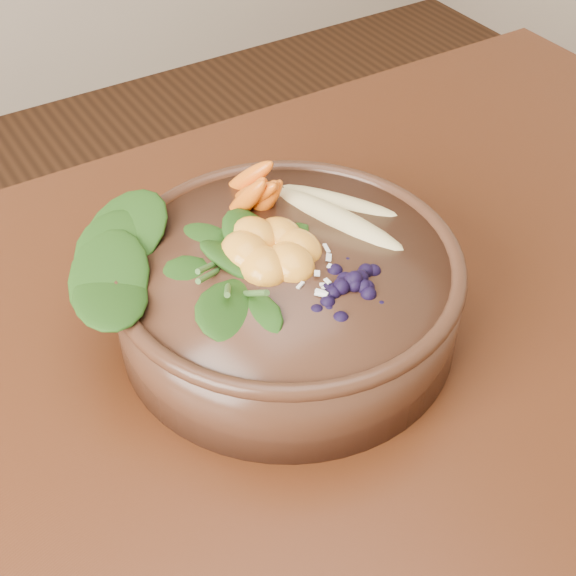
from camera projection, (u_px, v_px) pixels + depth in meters
name	position (u px, v px, depth m)	size (l,w,h in m)	color
dining_table	(227.00, 481.00, 0.77)	(1.60, 0.90, 0.75)	#331C0C
stoneware_bowl	(288.00, 296.00, 0.76)	(0.32, 0.32, 0.09)	#4E2E1D
kale_heap	(194.00, 242.00, 0.71)	(0.21, 0.19, 0.05)	#244F14
carrot_cluster	(248.00, 161.00, 0.77)	(0.07, 0.07, 0.09)	orange
banana_halves	(338.00, 196.00, 0.78)	(0.12, 0.19, 0.03)	#E0CC84
mandarin_cluster	(271.00, 237.00, 0.73)	(0.09, 0.10, 0.04)	#FF9D29
blueberry_pile	(354.00, 267.00, 0.69)	(0.15, 0.11, 0.04)	black
coconut_flakes	(310.00, 265.00, 0.72)	(0.10, 0.08, 0.01)	white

